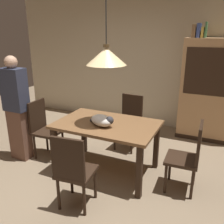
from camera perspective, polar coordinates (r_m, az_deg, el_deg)
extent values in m
plane|color=#847056|center=(3.41, -5.02, -16.98)|extent=(10.00, 10.00, 0.00)
cube|color=beige|center=(5.26, 9.24, 12.55)|extent=(6.40, 0.10, 2.90)
cube|color=brown|center=(3.41, -1.21, -2.91)|extent=(1.40, 0.90, 0.04)
cube|color=black|center=(3.57, -13.08, -9.00)|extent=(0.07, 0.07, 0.71)
cube|color=black|center=(3.05, 6.35, -13.74)|extent=(0.07, 0.07, 0.71)
cube|color=black|center=(4.15, -6.55, -4.62)|extent=(0.07, 0.07, 0.71)
cube|color=black|center=(3.71, 10.26, -7.73)|extent=(0.07, 0.07, 0.71)
cube|color=black|center=(2.92, -8.24, -13.62)|extent=(0.44, 0.44, 0.04)
cube|color=black|center=(2.66, -10.24, -10.77)|extent=(0.38, 0.08, 0.48)
cylinder|color=black|center=(3.11, -3.93, -16.23)|extent=(0.04, 0.04, 0.41)
cylinder|color=black|center=(3.23, -9.39, -15.04)|extent=(0.04, 0.04, 0.41)
cylinder|color=black|center=(2.88, -6.48, -19.62)|extent=(0.04, 0.04, 0.41)
cylinder|color=black|center=(3.00, -12.33, -18.12)|extent=(0.04, 0.04, 0.41)
cube|color=black|center=(4.06, -14.66, -4.49)|extent=(0.42, 0.42, 0.04)
cube|color=black|center=(4.08, -17.00, -0.70)|extent=(0.05, 0.38, 0.48)
cylinder|color=black|center=(3.95, -13.87, -8.69)|extent=(0.04, 0.04, 0.41)
cylinder|color=black|center=(4.19, -11.34, -6.90)|extent=(0.04, 0.04, 0.41)
cylinder|color=black|center=(4.13, -17.53, -7.78)|extent=(0.04, 0.04, 0.41)
cylinder|color=black|center=(4.36, -14.90, -6.13)|extent=(0.04, 0.04, 0.41)
cube|color=black|center=(4.20, 3.59, -3.09)|extent=(0.43, 0.43, 0.04)
cube|color=black|center=(4.27, 4.73, 0.93)|extent=(0.38, 0.07, 0.48)
cylinder|color=black|center=(4.23, 0.62, -6.24)|extent=(0.04, 0.04, 0.41)
cylinder|color=black|center=(4.10, 4.56, -7.14)|extent=(0.04, 0.04, 0.41)
cylinder|color=black|center=(4.49, 2.60, -4.74)|extent=(0.04, 0.04, 0.41)
cylinder|color=black|center=(4.37, 6.36, -5.53)|extent=(0.04, 0.04, 0.41)
cube|color=black|center=(3.26, 15.95, -10.55)|extent=(0.42, 0.42, 0.04)
cube|color=black|center=(3.14, 19.64, -6.81)|extent=(0.05, 0.38, 0.48)
cylinder|color=black|center=(3.53, 13.32, -12.19)|extent=(0.04, 0.04, 0.41)
cylinder|color=black|center=(3.26, 12.35, -14.93)|extent=(0.04, 0.04, 0.41)
cylinder|color=black|center=(3.51, 18.61, -12.91)|extent=(0.04, 0.04, 0.41)
cylinder|color=black|center=(3.23, 18.13, -15.74)|extent=(0.04, 0.04, 0.41)
ellipsoid|color=silver|center=(3.29, -2.44, -1.96)|extent=(0.40, 0.33, 0.15)
sphere|color=#333338|center=(3.21, -0.58, -1.98)|extent=(0.11, 0.11, 0.11)
cylinder|color=#333338|center=(3.41, -3.75, -2.13)|extent=(0.18, 0.04, 0.04)
cone|color=beige|center=(3.19, -1.33, 12.83)|extent=(0.52, 0.52, 0.22)
cylinder|color=#513D23|center=(3.18, -1.34, 15.16)|extent=(0.08, 0.08, 0.04)
cube|color=tan|center=(4.83, 22.29, 4.55)|extent=(1.10, 0.44, 1.85)
cube|color=black|center=(4.54, 22.69, 8.48)|extent=(0.97, 0.01, 0.81)
cube|color=black|center=(5.09, 21.09, -5.13)|extent=(1.12, 0.45, 0.08)
cube|color=brown|center=(4.75, 18.63, 17.42)|extent=(0.06, 0.24, 0.22)
cube|color=#384C93|center=(4.74, 19.58, 17.44)|extent=(0.06, 0.24, 0.24)
cube|color=gold|center=(4.73, 20.35, 17.00)|extent=(0.04, 0.20, 0.18)
cube|color=#427A4C|center=(4.73, 21.05, 17.41)|extent=(0.03, 0.20, 0.26)
cube|color=brown|center=(4.17, -20.59, -4.88)|extent=(0.30, 0.20, 0.81)
cube|color=#2D3347|center=(3.95, -21.77, 4.84)|extent=(0.36, 0.22, 0.64)
sphere|color=tan|center=(3.89, -22.49, 10.70)|extent=(0.19, 0.19, 0.19)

